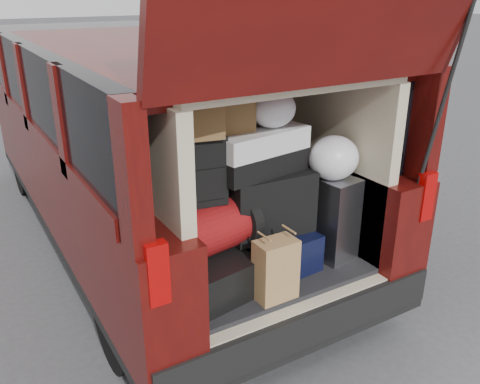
% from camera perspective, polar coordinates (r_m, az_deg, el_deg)
% --- Properties ---
extents(ground, '(80.00, 80.00, 0.00)m').
position_cam_1_polar(ground, '(3.44, 3.58, -17.43)').
color(ground, '#3E3E40').
rests_on(ground, ground).
extents(minivan, '(1.90, 5.35, 2.77)m').
position_cam_1_polar(minivan, '(4.49, -9.61, 5.27)').
color(minivan, black).
rests_on(minivan, ground).
extents(load_floor, '(1.24, 1.05, 0.55)m').
position_cam_1_polar(load_floor, '(3.46, 1.08, -11.44)').
color(load_floor, black).
rests_on(load_floor, ground).
extents(black_hardshell, '(0.50, 0.63, 0.23)m').
position_cam_1_polar(black_hardshell, '(2.98, -4.01, -8.74)').
color(black_hardshell, black).
rests_on(black_hardshell, load_floor).
extents(navy_hardshell, '(0.48, 0.57, 0.24)m').
position_cam_1_polar(navy_hardshell, '(3.22, 3.24, -6.09)').
color(navy_hardshell, black).
rests_on(navy_hardshell, load_floor).
extents(silver_roller, '(0.27, 0.39, 0.54)m').
position_cam_1_polar(silver_roller, '(3.31, 9.80, -2.65)').
color(silver_roller, silver).
rests_on(silver_roller, load_floor).
extents(kraft_bag, '(0.23, 0.15, 0.36)m').
position_cam_1_polar(kraft_bag, '(2.85, 4.02, -8.68)').
color(kraft_bag, '#AD7F4E').
rests_on(kraft_bag, load_floor).
extents(red_duffel, '(0.48, 0.36, 0.29)m').
position_cam_1_polar(red_duffel, '(2.89, -2.79, -3.93)').
color(red_duffel, maroon).
rests_on(red_duffel, black_hardshell).
extents(black_soft_case, '(0.54, 0.34, 0.38)m').
position_cam_1_polar(black_soft_case, '(3.08, 3.01, -1.09)').
color(black_soft_case, black).
rests_on(black_soft_case, navy_hardshell).
extents(backpack, '(0.29, 0.20, 0.39)m').
position_cam_1_polar(backpack, '(2.77, -4.55, 2.49)').
color(backpack, black).
rests_on(backpack, red_duffel).
extents(twotone_duffel, '(0.62, 0.39, 0.26)m').
position_cam_1_polar(twotone_duffel, '(2.96, 1.86, 4.65)').
color(twotone_duffel, white).
rests_on(twotone_duffel, black_soft_case).
extents(grocery_sack_lower, '(0.27, 0.24, 0.21)m').
position_cam_1_polar(grocery_sack_lower, '(2.66, -4.71, 8.41)').
color(grocery_sack_lower, brown).
rests_on(grocery_sack_lower, backpack).
extents(grocery_sack_upper, '(0.21, 0.18, 0.20)m').
position_cam_1_polar(grocery_sack_upper, '(2.87, -0.74, 8.84)').
color(grocery_sack_upper, brown).
rests_on(grocery_sack_upper, twotone_duffel).
extents(plastic_bag_center, '(0.28, 0.27, 0.22)m').
position_cam_1_polar(plastic_bag_center, '(2.94, 3.68, 9.32)').
color(plastic_bag_center, white).
rests_on(plastic_bag_center, twotone_duffel).
extents(plastic_bag_right, '(0.34, 0.33, 0.27)m').
position_cam_1_polar(plastic_bag_right, '(3.12, 10.46, 3.79)').
color(plastic_bag_right, white).
rests_on(plastic_bag_right, silver_roller).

